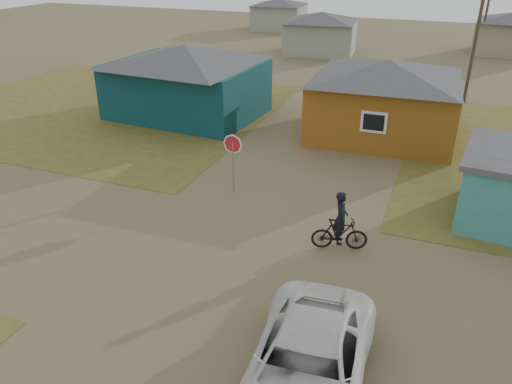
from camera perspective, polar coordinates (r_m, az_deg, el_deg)
ground at (r=15.41m, az=-3.41°, el=-9.12°), size 120.00×120.00×0.00m
grass_nw at (r=32.36m, az=-16.85°, el=9.31°), size 20.00×18.00×0.00m
house_teal at (r=29.26m, az=-7.95°, el=12.61°), size 8.93×7.08×4.00m
house_yellow at (r=26.42m, az=14.46°, el=10.41°), size 7.72×6.76×3.90m
house_pale_west at (r=47.27m, az=7.39°, el=17.66°), size 7.04×6.15×3.60m
house_beige_east at (r=52.03m, az=27.21°, el=15.90°), size 6.95×6.05×3.60m
house_pale_north at (r=60.94m, az=2.67°, el=19.69°), size 6.28×5.81×3.40m
utility_pole_near at (r=33.70m, az=23.89°, el=16.14°), size 1.40×0.20×8.00m
utility_pole_far at (r=49.61m, az=24.95°, el=18.65°), size 1.40×0.20×8.00m
stop_sign at (r=19.40m, az=-2.67°, el=4.82°), size 0.74×0.37×2.45m
cyclist at (r=16.31m, az=9.57°, el=-4.16°), size 1.89×1.02×2.06m
vehicle at (r=11.41m, az=5.76°, el=-19.56°), size 2.96×5.73×1.55m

